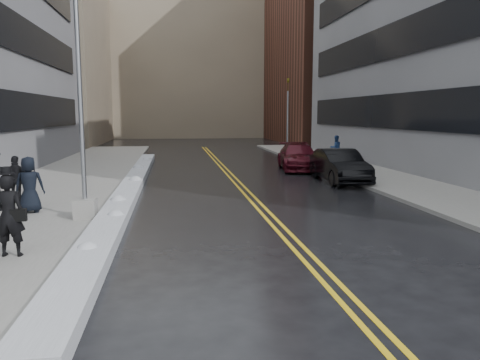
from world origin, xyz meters
name	(u,v)px	position (x,y,z in m)	size (l,w,h in m)	color
ground	(196,235)	(0.00, 0.00, 0.00)	(160.00, 160.00, 0.00)	black
sidewalk_west	(63,184)	(-5.75, 10.00, 0.07)	(5.50, 50.00, 0.15)	gray
sidewalk_east	(380,178)	(10.00, 10.00, 0.07)	(4.00, 50.00, 0.15)	gray
lane_line_left	(234,182)	(2.35, 10.00, 0.00)	(0.12, 50.00, 0.01)	gold
lane_line_right	(240,182)	(2.65, 10.00, 0.00)	(0.12, 50.00, 0.01)	gold
snow_ridge	(131,187)	(-2.45, 8.00, 0.17)	(0.90, 30.00, 0.34)	silver
building_west_far	(38,63)	(-15.50, 44.00, 9.00)	(14.00, 22.00, 18.00)	gray
building_east_far	(339,22)	(19.00, 42.00, 14.00)	(14.00, 20.00, 28.00)	#562D21
building_far	(189,63)	(2.00, 60.00, 11.00)	(36.00, 16.00, 22.00)	gray
lamppost	(82,141)	(-3.30, 2.00, 2.53)	(0.65, 0.65, 7.62)	gray
fire_hydrant	(362,169)	(9.00, 10.00, 0.55)	(0.26, 0.26, 0.73)	maroon
traffic_signal	(288,113)	(8.50, 24.00, 3.40)	(0.16, 0.20, 6.00)	gray
pedestrian_fedora	(9,215)	(-4.25, -1.83, 1.09)	(0.68, 0.45, 1.87)	black
pedestrian_c	(29,185)	(-5.22, 3.09, 1.07)	(0.90, 0.58, 1.84)	black
pedestrian_d	(16,180)	(-6.16, 4.81, 1.01)	(1.01, 0.42, 1.72)	black
pedestrian_east	(336,148)	(10.63, 18.54, 1.01)	(0.83, 0.65, 1.72)	navy
car_black	(339,166)	(7.50, 9.21, 0.82)	(1.73, 4.96, 1.63)	black
car_maroon	(298,157)	(6.90, 14.68, 0.78)	(2.19, 5.40, 1.57)	#410A14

